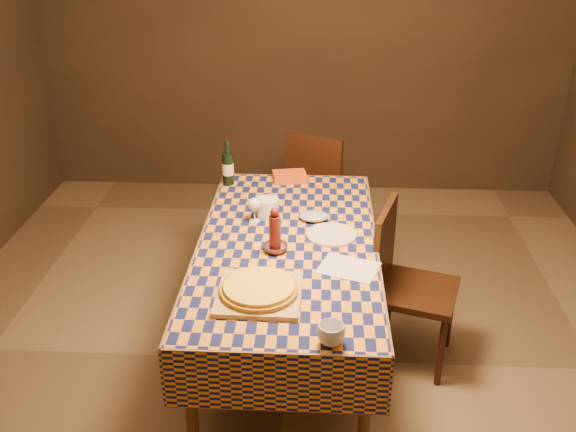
{
  "coord_description": "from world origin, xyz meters",
  "views": [
    {
      "loc": [
        0.16,
        -2.95,
        2.39
      ],
      "look_at": [
        0.0,
        0.05,
        0.9
      ],
      "focal_mm": 40.0,
      "sensor_mm": 36.0,
      "label": 1
    }
  ],
  "objects_px": {
    "cutting_board": "(259,294)",
    "chair_right": "(403,277)",
    "pizza": "(259,288)",
    "chair_far": "(320,185)",
    "dining_table": "(288,255)",
    "bowl": "(276,248)",
    "wine_bottle": "(228,168)",
    "white_plate": "(331,235)"
  },
  "relations": [
    {
      "from": "pizza",
      "to": "wine_bottle",
      "type": "xyz_separation_m",
      "value": [
        -0.31,
        1.27,
        0.07
      ]
    },
    {
      "from": "pizza",
      "to": "wine_bottle",
      "type": "distance_m",
      "value": 1.31
    },
    {
      "from": "pizza",
      "to": "wine_bottle",
      "type": "relative_size",
      "value": 1.34
    },
    {
      "from": "pizza",
      "to": "chair_right",
      "type": "bearing_deg",
      "value": 39.2
    },
    {
      "from": "dining_table",
      "to": "cutting_board",
      "type": "distance_m",
      "value": 0.53
    },
    {
      "from": "dining_table",
      "to": "pizza",
      "type": "xyz_separation_m",
      "value": [
        -0.1,
        -0.51,
        0.12
      ]
    },
    {
      "from": "white_plate",
      "to": "bowl",
      "type": "bearing_deg",
      "value": -148.16
    },
    {
      "from": "pizza",
      "to": "bowl",
      "type": "xyz_separation_m",
      "value": [
        0.05,
        0.42,
        -0.02
      ]
    },
    {
      "from": "pizza",
      "to": "cutting_board",
      "type": "bearing_deg",
      "value": 180.0
    },
    {
      "from": "cutting_board",
      "to": "chair_right",
      "type": "bearing_deg",
      "value": 39.2
    },
    {
      "from": "dining_table",
      "to": "bowl",
      "type": "bearing_deg",
      "value": -120.14
    },
    {
      "from": "white_plate",
      "to": "chair_right",
      "type": "xyz_separation_m",
      "value": [
        0.4,
        0.0,
        -0.26
      ]
    },
    {
      "from": "wine_bottle",
      "to": "chair_far",
      "type": "bearing_deg",
      "value": 44.99
    },
    {
      "from": "cutting_board",
      "to": "white_plate",
      "type": "relative_size",
      "value": 1.42
    },
    {
      "from": "white_plate",
      "to": "cutting_board",
      "type": "bearing_deg",
      "value": -119.21
    },
    {
      "from": "wine_bottle",
      "to": "chair_far",
      "type": "relative_size",
      "value": 0.31
    },
    {
      "from": "cutting_board",
      "to": "bowl",
      "type": "distance_m",
      "value": 0.42
    },
    {
      "from": "pizza",
      "to": "chair_far",
      "type": "bearing_deg",
      "value": 81.82
    },
    {
      "from": "bowl",
      "to": "white_plate",
      "type": "distance_m",
      "value": 0.34
    },
    {
      "from": "cutting_board",
      "to": "white_plate",
      "type": "distance_m",
      "value": 0.68
    },
    {
      "from": "dining_table",
      "to": "wine_bottle",
      "type": "height_order",
      "value": "wine_bottle"
    },
    {
      "from": "chair_far",
      "to": "chair_right",
      "type": "bearing_deg",
      "value": -69.46
    },
    {
      "from": "chair_far",
      "to": "chair_right",
      "type": "distance_m",
      "value": 1.33
    },
    {
      "from": "chair_right",
      "to": "bowl",
      "type": "bearing_deg",
      "value": -165.26
    },
    {
      "from": "cutting_board",
      "to": "chair_right",
      "type": "relative_size",
      "value": 0.41
    },
    {
      "from": "pizza",
      "to": "bowl",
      "type": "height_order",
      "value": "pizza"
    },
    {
      "from": "dining_table",
      "to": "white_plate",
      "type": "height_order",
      "value": "white_plate"
    },
    {
      "from": "cutting_board",
      "to": "dining_table",
      "type": "bearing_deg",
      "value": 78.8
    },
    {
      "from": "bowl",
      "to": "chair_far",
      "type": "xyz_separation_m",
      "value": [
        0.22,
        1.43,
        -0.27
      ]
    },
    {
      "from": "pizza",
      "to": "chair_far",
      "type": "height_order",
      "value": "chair_far"
    },
    {
      "from": "bowl",
      "to": "wine_bottle",
      "type": "bearing_deg",
      "value": 112.84
    },
    {
      "from": "cutting_board",
      "to": "chair_right",
      "type": "xyz_separation_m",
      "value": [
        0.73,
        0.6,
        -0.26
      ]
    },
    {
      "from": "wine_bottle",
      "to": "chair_far",
      "type": "height_order",
      "value": "wine_bottle"
    },
    {
      "from": "cutting_board",
      "to": "chair_far",
      "type": "height_order",
      "value": "chair_far"
    },
    {
      "from": "pizza",
      "to": "dining_table",
      "type": "bearing_deg",
      "value": 78.8
    },
    {
      "from": "dining_table",
      "to": "pizza",
      "type": "height_order",
      "value": "pizza"
    },
    {
      "from": "dining_table",
      "to": "pizza",
      "type": "relative_size",
      "value": 4.74
    },
    {
      "from": "chair_far",
      "to": "chair_right",
      "type": "xyz_separation_m",
      "value": [
        0.47,
        -1.25,
        0.0
      ]
    },
    {
      "from": "dining_table",
      "to": "cutting_board",
      "type": "relative_size",
      "value": 4.85
    },
    {
      "from": "pizza",
      "to": "chair_far",
      "type": "relative_size",
      "value": 0.42
    },
    {
      "from": "chair_right",
      "to": "cutting_board",
      "type": "bearing_deg",
      "value": -140.8
    },
    {
      "from": "bowl",
      "to": "chair_right",
      "type": "height_order",
      "value": "chair_right"
    }
  ]
}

